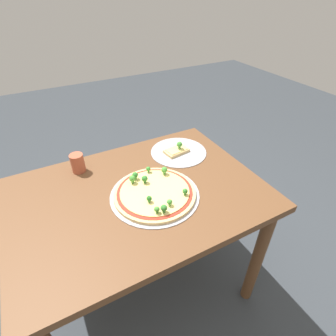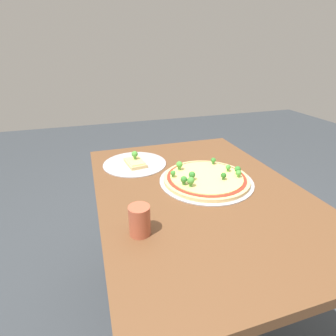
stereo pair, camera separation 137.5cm
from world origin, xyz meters
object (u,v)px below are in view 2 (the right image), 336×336
(pizza_tray_slice, at_px, (135,163))
(pizza_tray_whole, at_px, (206,178))
(dining_table, at_px, (198,212))
(drinking_cup, at_px, (140,220))

(pizza_tray_slice, bearing_deg, pizza_tray_whole, 43.83)
(pizza_tray_slice, bearing_deg, dining_table, 32.06)
(dining_table, height_order, drinking_cup, drinking_cup)
(drinking_cup, bearing_deg, pizza_tray_whole, 126.92)
(pizza_tray_whole, bearing_deg, drinking_cup, -53.08)
(pizza_tray_slice, height_order, drinking_cup, drinking_cup)
(pizza_tray_slice, bearing_deg, drinking_cup, -9.15)
(dining_table, xyz_separation_m, drinking_cup, (0.20, -0.28, 0.16))
(dining_table, distance_m, pizza_tray_slice, 0.39)
(pizza_tray_whole, height_order, pizza_tray_slice, pizza_tray_slice)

